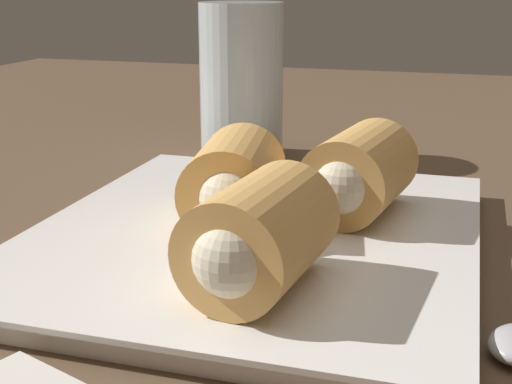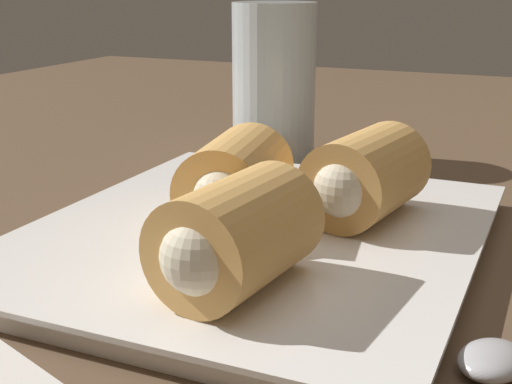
{
  "view_description": "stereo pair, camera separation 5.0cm",
  "coord_description": "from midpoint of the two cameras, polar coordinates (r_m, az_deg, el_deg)",
  "views": [
    {
      "loc": [
        -35.1,
        -13.05,
        18.02
      ],
      "look_at": [
        3.52,
        -1.4,
        5.69
      ],
      "focal_mm": 50.0,
      "sensor_mm": 36.0,
      "label": 1
    },
    {
      "loc": [
        -33.36,
        -17.74,
        18.02
      ],
      "look_at": [
        3.52,
        -1.4,
        5.69
      ],
      "focal_mm": 50.0,
      "sensor_mm": 36.0,
      "label": 2
    }
  ],
  "objects": [
    {
      "name": "roll_back_left",
      "position": [
        0.42,
        1.85,
        0.73
      ],
      "size": [
        9.2,
        6.68,
        5.46
      ],
      "color": "#DBA356",
      "rests_on": "serving_plate"
    },
    {
      "name": "serving_plate",
      "position": [
        0.43,
        3.33,
        -3.79
      ],
      "size": [
        29.87,
        25.8,
        1.5
      ],
      "color": "white",
      "rests_on": "table_surface"
    },
    {
      "name": "spoon",
      "position": [
        0.35,
        23.77,
        -11.18
      ],
      "size": [
        17.24,
        6.61,
        1.21
      ],
      "color": "#B2B2B7",
      "rests_on": "table_surface"
    },
    {
      "name": "drinking_glass",
      "position": [
        0.64,
        3.7,
        8.79
      ],
      "size": [
        7.45,
        7.45,
        13.76
      ],
      "color": "silver",
      "rests_on": "table_surface"
    },
    {
      "name": "table_surface",
      "position": [
        0.41,
        -0.3,
        -7.39
      ],
      "size": [
        180.0,
        140.0,
        2.0
      ],
      "color": "brown",
      "rests_on": "ground"
    },
    {
      "name": "roll_front_right",
      "position": [
        0.33,
        2.34,
        -3.77
      ],
      "size": [
        9.12,
        6.33,
        5.46
      ],
      "color": "#DBA356",
      "rests_on": "serving_plate"
    },
    {
      "name": "roll_front_left",
      "position": [
        0.44,
        11.79,
        1.11
      ],
      "size": [
        9.19,
        6.63,
        5.46
      ],
      "color": "#DBA356",
      "rests_on": "serving_plate"
    }
  ]
}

